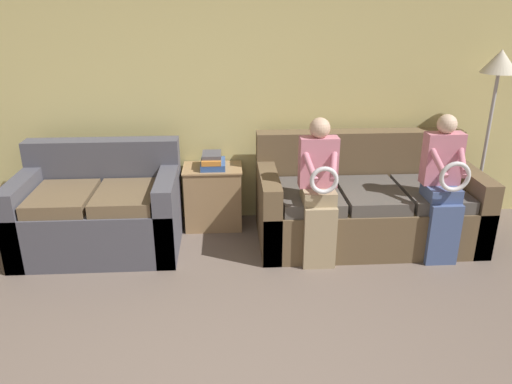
% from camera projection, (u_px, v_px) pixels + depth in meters
% --- Properties ---
extents(wall_back, '(7.02, 0.06, 2.55)m').
position_uv_depth(wall_back, '(216.00, 92.00, 4.73)').
color(wall_back, '#DBCC7F').
rests_on(wall_back, ground_plane).
extents(couch_main, '(1.97, 0.98, 0.94)m').
position_uv_depth(couch_main, '(365.00, 204.00, 4.62)').
color(couch_main, brown).
rests_on(couch_main, ground_plane).
extents(couch_side, '(1.38, 0.90, 0.91)m').
position_uv_depth(couch_side, '(100.00, 212.00, 4.43)').
color(couch_side, '#4C4C56').
rests_on(couch_side, ground_plane).
extents(child_left_seated, '(0.32, 0.37, 1.23)m').
position_uv_depth(child_left_seated, '(319.00, 187.00, 4.08)').
color(child_left_seated, tan).
rests_on(child_left_seated, ground_plane).
extents(child_right_seated, '(0.32, 0.37, 1.24)m').
position_uv_depth(child_right_seated, '(443.00, 184.00, 4.13)').
color(child_right_seated, '#475B8E').
rests_on(child_right_seated, ground_plane).
extents(side_shelf, '(0.56, 0.39, 0.61)m').
position_uv_depth(side_shelf, '(213.00, 196.00, 4.85)').
color(side_shelf, '#9E7A51').
rests_on(side_shelf, ground_plane).
extents(book_stack, '(0.23, 0.32, 0.14)m').
position_uv_depth(book_stack, '(212.00, 161.00, 4.72)').
color(book_stack, '#33569E').
rests_on(book_stack, side_shelf).
extents(floor_lamp, '(0.33, 0.33, 1.69)m').
position_uv_depth(floor_lamp, '(497.00, 78.00, 4.48)').
color(floor_lamp, '#2D2B28').
rests_on(floor_lamp, ground_plane).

